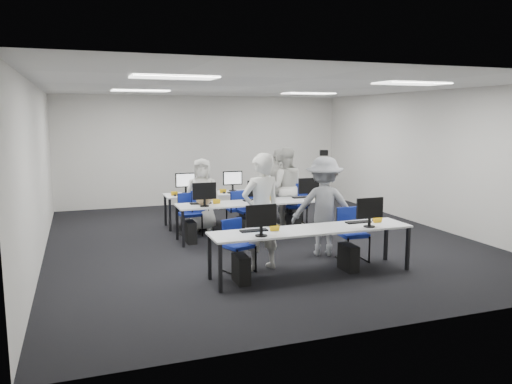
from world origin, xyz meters
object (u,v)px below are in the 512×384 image
object	(u,v)px
chair_3	(248,219)
chair_5	(195,218)
chair_2	(190,222)
chair_6	(237,217)
desk_mid	(255,204)
student_3	(278,188)
chair_1	(352,244)
desk_front	(312,232)
student_1	(285,187)
chair_0	(238,255)
student_2	(202,195)
photographer	(324,206)
chair_7	(296,211)
chair_4	(296,214)
student_0	(261,212)

from	to	relation	value
chair_3	chair_5	xyz separation A→B (m)	(-1.07, 0.37, 0.02)
chair_2	chair_6	world-z (taller)	same
chair_3	desk_mid	bearing A→B (deg)	-99.54
desk_mid	student_3	size ratio (longest dim) A/B	1.82
chair_1	desk_front	bearing A→B (deg)	-151.56
desk_mid	student_1	bearing A→B (deg)	36.36
chair_0	chair_1	bearing A→B (deg)	-21.85
chair_0	student_2	bearing A→B (deg)	67.04
desk_mid	photographer	bearing A→B (deg)	-66.77
student_1	student_3	world-z (taller)	student_1
chair_0	chair_3	distance (m)	2.81
chair_0	chair_6	bearing A→B (deg)	52.50
student_2	chair_7	bearing A→B (deg)	14.59
chair_4	student_2	size ratio (longest dim) A/B	0.62
student_0	chair_2	bearing A→B (deg)	-90.21
chair_2	student_1	distance (m)	2.23
chair_6	student_3	distance (m)	1.09
chair_5	chair_6	bearing A→B (deg)	-25.38
desk_front	chair_2	bearing A→B (deg)	110.69
student_0	chair_1	bearing A→B (deg)	165.69
student_3	chair_4	bearing A→B (deg)	-27.74
desk_front	chair_0	bearing A→B (deg)	152.43
desk_front	chair_6	xyz separation A→B (m)	(-0.12, 3.43, -0.41)
chair_0	chair_7	distance (m)	3.67
student_1	student_3	size ratio (longest dim) A/B	1.01
chair_2	chair_7	distance (m)	2.49
chair_0	student_1	size ratio (longest dim) A/B	0.46
desk_front	chair_0	world-z (taller)	chair_0
chair_1	student_1	size ratio (longest dim) A/B	0.50
chair_6	student_1	distance (m)	1.22
chair_3	chair_1	bearing A→B (deg)	-76.66
chair_1	chair_2	world-z (taller)	chair_1
chair_7	chair_2	bearing A→B (deg)	-173.22
chair_0	chair_3	size ratio (longest dim) A/B	0.95
chair_7	student_1	xyz separation A→B (m)	(-0.35, -0.12, 0.59)
desk_mid	chair_0	size ratio (longest dim) A/B	3.88
chair_1	chair_6	xyz separation A→B (m)	(-1.12, 2.95, -0.01)
desk_front	chair_3	xyz separation A→B (m)	(0.03, 3.14, -0.41)
chair_1	student_0	distance (m)	1.77
chair_4	student_0	distance (m)	3.19
chair_4	student_2	bearing A→B (deg)	-172.59
chair_7	student_2	distance (m)	2.20
chair_5	chair_7	xyz separation A→B (m)	(2.31, -0.11, 0.01)
desk_front	chair_5	xyz separation A→B (m)	(-1.04, 3.51, -0.39)
desk_front	chair_7	size ratio (longest dim) A/B	3.33
chair_6	student_3	bearing A→B (deg)	-5.57
chair_0	chair_7	xyz separation A→B (m)	(2.29, 2.87, 0.04)
chair_6	student_3	xyz separation A→B (m)	(0.90, -0.13, 0.61)
chair_4	chair_6	xyz separation A→B (m)	(-1.25, 0.32, -0.03)
student_0	student_1	size ratio (longest dim) A/B	1.05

